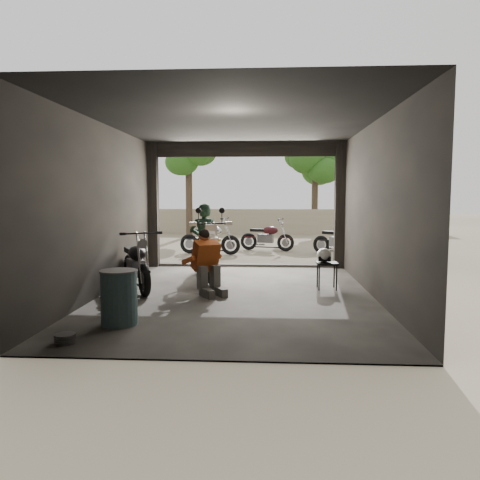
# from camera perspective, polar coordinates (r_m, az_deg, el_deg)

# --- Properties ---
(ground) EXTENTS (80.00, 80.00, 0.00)m
(ground) POSITION_cam_1_polar(r_m,az_deg,el_deg) (8.78, -0.43, -6.79)
(ground) COLOR #7A6D56
(ground) RESTS_ON ground
(garage) EXTENTS (7.00, 7.13, 3.20)m
(garage) POSITION_cam_1_polar(r_m,az_deg,el_deg) (9.14, -0.21, 1.80)
(garage) COLOR #2D2B28
(garage) RESTS_ON ground
(boundary_wall) EXTENTS (18.00, 0.30, 1.20)m
(boundary_wall) POSITION_cam_1_polar(r_m,az_deg,el_deg) (22.60, 1.97, 2.27)
(boundary_wall) COLOR gray
(boundary_wall) RESTS_ON ground
(tree_left) EXTENTS (2.20, 2.20, 5.60)m
(tree_left) POSITION_cam_1_polar(r_m,az_deg,el_deg) (21.47, -6.29, 11.12)
(tree_left) COLOR #382B1E
(tree_left) RESTS_ON ground
(tree_right) EXTENTS (2.20, 2.20, 5.00)m
(tree_right) POSITION_cam_1_polar(r_m,az_deg,el_deg) (22.73, 9.17, 9.69)
(tree_right) COLOR #382B1E
(tree_right) RESTS_ON ground
(main_bike) EXTENTS (1.40, 2.16, 1.33)m
(main_bike) POSITION_cam_1_polar(r_m,az_deg,el_deg) (10.22, -4.19, -1.26)
(main_bike) COLOR beige
(main_bike) RESTS_ON ground
(left_bike) EXTENTS (1.46, 1.89, 1.19)m
(left_bike) POSITION_cam_1_polar(r_m,az_deg,el_deg) (9.39, -12.56, -2.43)
(left_bike) COLOR black
(left_bike) RESTS_ON ground
(outside_bike_a) EXTENTS (1.85, 1.06, 1.18)m
(outside_bike_a) POSITION_cam_1_polar(r_m,az_deg,el_deg) (14.79, -3.73, 0.51)
(outside_bike_a) COLOR black
(outside_bike_a) RESTS_ON ground
(outside_bike_b) EXTENTS (1.73, 1.04, 1.09)m
(outside_bike_b) POSITION_cam_1_polar(r_m,az_deg,el_deg) (15.75, 3.30, 0.67)
(outside_bike_b) COLOR #390D12
(outside_bike_b) RESTS_ON ground
(outside_bike_c) EXTENTS (1.71, 1.50, 1.10)m
(outside_bike_c) POSITION_cam_1_polar(r_m,az_deg,el_deg) (14.80, 12.07, 0.26)
(outside_bike_c) COLOR black
(outside_bike_c) RESTS_ON ground
(rider) EXTENTS (0.65, 0.45, 1.68)m
(rider) POSITION_cam_1_polar(r_m,az_deg,el_deg) (10.52, -4.40, -0.12)
(rider) COLOR black
(rider) RESTS_ON ground
(mechanic) EXTENTS (0.96, 1.02, 1.19)m
(mechanic) POSITION_cam_1_polar(r_m,az_deg,el_deg) (8.69, -3.84, -2.92)
(mechanic) COLOR #AC4916
(mechanic) RESTS_ON ground
(stool) EXTENTS (0.40, 0.40, 0.55)m
(stool) POSITION_cam_1_polar(r_m,az_deg,el_deg) (9.36, 10.56, -3.14)
(stool) COLOR black
(stool) RESTS_ON ground
(helmet) EXTENTS (0.34, 0.35, 0.27)m
(helmet) POSITION_cam_1_polar(r_m,az_deg,el_deg) (9.38, 10.20, -1.81)
(helmet) COLOR silver
(helmet) RESTS_ON stool
(oil_drum) EXTENTS (0.68, 0.68, 0.80)m
(oil_drum) POSITION_cam_1_polar(r_m,az_deg,el_deg) (6.93, -14.54, -6.91)
(oil_drum) COLOR #38585E
(oil_drum) RESTS_ON ground
(sign_post) EXTENTS (0.77, 0.08, 2.30)m
(sign_post) POSITION_cam_1_polar(r_m,az_deg,el_deg) (13.27, 13.54, 3.95)
(sign_post) COLOR black
(sign_post) RESTS_ON ground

